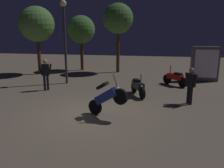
{
  "coord_description": "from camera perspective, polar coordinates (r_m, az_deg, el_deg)",
  "views": [
    {
      "loc": [
        2.1,
        -7.88,
        3.08
      ],
      "look_at": [
        0.56,
        0.83,
        1.0
      ],
      "focal_mm": 37.15,
      "sensor_mm": 36.0,
      "label": 1
    }
  ],
  "objects": [
    {
      "name": "motorcycle_blue_foreground",
      "position": [
        8.21,
        -1.24,
        -3.31
      ],
      "size": [
        1.55,
        0.77,
        1.63
      ],
      "rotation": [
        0.0,
        0.0,
        -0.42
      ],
      "color": "black",
      "rests_on": "ground_plane"
    },
    {
      "name": "motorcycle_black_parked_left",
      "position": [
        11.06,
        6.39,
        -0.67
      ],
      "size": [
        0.78,
        1.55,
        1.11
      ],
      "rotation": [
        0.0,
        0.0,
        5.14
      ],
      "color": "black",
      "rests_on": "ground_plane"
    },
    {
      "name": "kiosk_billboard",
      "position": [
        15.2,
        21.88,
        4.61
      ],
      "size": [
        1.63,
        0.64,
        2.1
      ],
      "rotation": [
        0.0,
        0.0,
        3.21
      ],
      "color": "#595960",
      "rests_on": "ground_plane"
    },
    {
      "name": "motorcycle_red_parked_right",
      "position": [
        13.48,
        15.24,
        1.45
      ],
      "size": [
        1.26,
        1.23,
        1.11
      ],
      "rotation": [
        0.0,
        0.0,
        2.37
      ],
      "color": "black",
      "rests_on": "ground_plane"
    },
    {
      "name": "person_bystander_far",
      "position": [
        10.17,
        18.77,
        0.27
      ],
      "size": [
        0.46,
        0.58,
        1.56
      ],
      "rotation": [
        0.0,
        0.0,
        0.63
      ],
      "color": "black",
      "rests_on": "ground_plane"
    },
    {
      "name": "tree_center_bg",
      "position": [
        17.07,
        -18.02,
        13.78
      ],
      "size": [
        2.38,
        2.38,
        4.64
      ],
      "color": "#4C331E",
      "rests_on": "ground_plane"
    },
    {
      "name": "ground_plane",
      "position": [
        8.72,
        -4.64,
        -7.51
      ],
      "size": [
        40.0,
        40.0,
        0.0
      ],
      "primitive_type": "plane",
      "color": "#756656"
    },
    {
      "name": "streetlamp_near",
      "position": [
        13.58,
        -11.61,
        12.58
      ],
      "size": [
        0.36,
        0.36,
        4.66
      ],
      "color": "#38383D",
      "rests_on": "ground_plane"
    },
    {
      "name": "tree_right_bg",
      "position": [
        18.05,
        -7.6,
        13.09
      ],
      "size": [
        2.08,
        2.08,
        4.14
      ],
      "color": "#4C331E",
      "rests_on": "ground_plane"
    },
    {
      "name": "person_rider_beside",
      "position": [
        12.35,
        -16.05,
        2.84
      ],
      "size": [
        0.61,
        0.42,
        1.62
      ],
      "rotation": [
        0.0,
        0.0,
        5.26
      ],
      "color": "black",
      "rests_on": "ground_plane"
    },
    {
      "name": "tree_left_bg",
      "position": [
        17.04,
        1.52,
        15.69
      ],
      "size": [
        2.14,
        2.14,
        4.92
      ],
      "color": "#4C331E",
      "rests_on": "ground_plane"
    }
  ]
}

